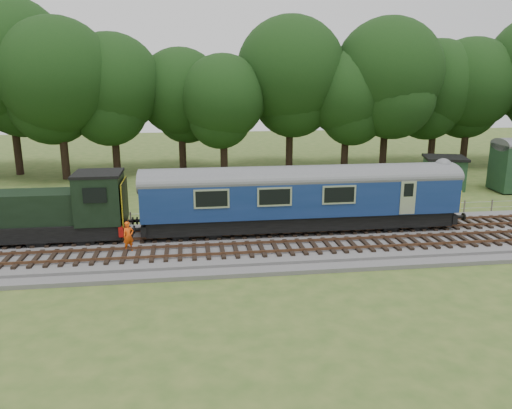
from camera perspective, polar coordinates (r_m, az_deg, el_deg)
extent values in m
plane|color=#385720|center=(27.69, 1.67, -4.68)|extent=(120.00, 120.00, 0.00)
cube|color=#4C4C4F|center=(27.63, 1.67, -4.34)|extent=(70.00, 7.00, 0.35)
cube|color=brown|center=(28.17, 1.45, -3.29)|extent=(66.50, 0.07, 0.14)
cube|color=brown|center=(29.52, 1.00, -2.46)|extent=(66.50, 0.07, 0.14)
cube|color=brown|center=(25.37, 2.53, -5.32)|extent=(66.50, 0.07, 0.14)
cube|color=brown|center=(26.70, 1.98, -4.30)|extent=(66.50, 0.07, 0.14)
cube|color=black|center=(29.05, 5.13, -1.62)|extent=(17.46, 2.52, 0.85)
cube|color=navy|center=(28.70, 5.19, 1.11)|extent=(18.00, 2.80, 2.05)
cube|color=yellow|center=(32.01, 21.13, 0.89)|extent=(0.06, 2.74, 1.30)
cube|color=black|center=(30.98, 16.01, -1.51)|extent=(2.60, 2.00, 0.55)
cube|color=black|center=(28.41, -6.77, -2.46)|extent=(2.60, 2.00, 0.55)
cube|color=black|center=(29.49, -23.34, -2.63)|extent=(8.73, 2.39, 0.85)
cube|color=black|center=(29.53, -25.82, -0.36)|extent=(6.30, 2.08, 1.70)
cube|color=black|center=(28.36, -17.44, 0.71)|extent=(2.40, 2.55, 2.60)
cube|color=#970F0B|center=(28.59, -14.87, -2.32)|extent=(0.25, 2.60, 0.55)
cube|color=yellow|center=(28.21, -14.77, 0.41)|extent=(0.06, 2.55, 2.30)
imported|color=#FC520D|center=(26.35, -14.37, -3.55)|extent=(0.68, 0.61, 1.56)
cube|color=#183620|center=(44.49, 20.66, 3.32)|extent=(3.67, 3.67, 2.46)
cube|color=black|center=(44.28, 20.81, 5.01)|extent=(4.04, 4.04, 0.20)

